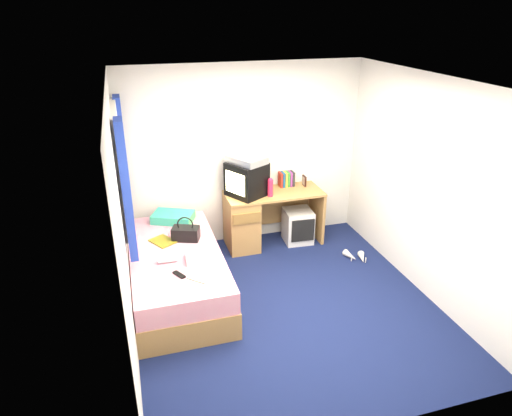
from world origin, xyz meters
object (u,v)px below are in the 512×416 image
object	(u,v)px
storage_cube	(298,226)
towel	(200,256)
crt_tv	(247,179)
colour_swatch_fan	(197,280)
bed	(177,272)
handbag	(186,233)
magazine	(163,241)
aerosol_can	(261,186)
pillow	(173,217)
picture_frame	(304,181)
water_bottle	(167,259)
desk	(254,218)
vcr	(247,160)
white_heels	(356,257)
pink_water_bottle	(270,188)
remote_control	(179,275)

from	to	relation	value
storage_cube	towel	world-z (taller)	towel
crt_tv	colour_swatch_fan	distance (m)	1.81
bed	handbag	distance (m)	0.46
magazine	handbag	bearing A→B (deg)	-3.50
crt_tv	towel	bearing A→B (deg)	-66.30
aerosol_can	magazine	bearing A→B (deg)	-154.95
pillow	crt_tv	bearing A→B (deg)	4.75
picture_frame	water_bottle	bearing A→B (deg)	-147.85
desk	vcr	bearing A→B (deg)	177.63
pillow	crt_tv	world-z (taller)	crt_tv
desk	white_heels	size ratio (longest dim) A/B	4.02
desk	magazine	xyz separation A→B (m)	(-1.26, -0.60, 0.14)
picture_frame	water_bottle	xyz separation A→B (m)	(-2.01, -1.18, -0.24)
towel	magazine	world-z (taller)	towel
magazine	white_heels	distance (m)	2.48
pink_water_bottle	vcr	bearing A→B (deg)	155.30
desk	crt_tv	xyz separation A→B (m)	(-0.10, 0.00, 0.56)
pillow	remote_control	world-z (taller)	pillow
crt_tv	remote_control	world-z (taller)	crt_tv
handbag	vcr	bearing A→B (deg)	55.05
picture_frame	white_heels	world-z (taller)	picture_frame
pillow	aerosol_can	world-z (taller)	aerosol_can
towel	remote_control	xyz separation A→B (m)	(-0.26, -0.24, -0.04)
pillow	colour_swatch_fan	world-z (taller)	pillow
storage_cube	handbag	world-z (taller)	handbag
handbag	water_bottle	distance (m)	0.53
desk	magazine	bearing A→B (deg)	-154.62
magazine	remote_control	distance (m)	0.77
storage_cube	handbag	size ratio (longest dim) A/B	1.33
bed	colour_swatch_fan	distance (m)	0.72
pink_water_bottle	handbag	distance (m)	1.30
bed	picture_frame	distance (m)	2.21
pillow	storage_cube	distance (m)	1.73
storage_cube	magazine	world-z (taller)	magazine
crt_tv	vcr	size ratio (longest dim) A/B	1.26
storage_cube	bed	bearing A→B (deg)	-152.04
picture_frame	water_bottle	size ratio (longest dim) A/B	0.70
bed	crt_tv	size ratio (longest dim) A/B	3.41
crt_tv	water_bottle	xyz separation A→B (m)	(-1.16, -1.07, -0.40)
pillow	towel	world-z (taller)	pillow
desk	pink_water_bottle	distance (m)	0.51
picture_frame	aerosol_can	size ratio (longest dim) A/B	0.81
picture_frame	remote_control	world-z (taller)	picture_frame
bed	magazine	world-z (taller)	magazine
crt_tv	magazine	size ratio (longest dim) A/B	2.10
picture_frame	bed	bearing A→B (deg)	-151.42
storage_cube	remote_control	xyz separation A→B (m)	(-1.79, -1.30, 0.32)
picture_frame	vcr	bearing A→B (deg)	-171.29
aerosol_can	picture_frame	bearing A→B (deg)	5.43
picture_frame	magazine	bearing A→B (deg)	-158.92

